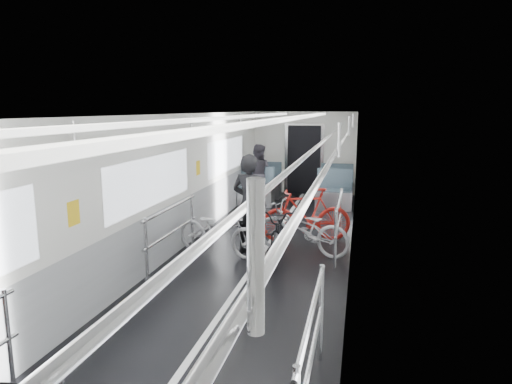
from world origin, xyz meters
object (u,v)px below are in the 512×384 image
Objects in this scene: bike_left_far at (219,230)px; bike_right_mid at (302,228)px; bike_right_far at (306,215)px; bike_aisle at (279,232)px; person_standing at (249,205)px; person_seated at (258,174)px.

bike_right_mid is at bearing -59.17° from bike_left_far.
bike_aisle is at bearing -35.06° from bike_right_far.
person_seated is (-0.79, 4.21, -0.09)m from person_standing.
bike_right_far is 1.35m from person_standing.
bike_left_far is 1.44m from bike_right_mid.
bike_left_far is 4.41m from person_seated.
bike_aisle is 1.10× the size of person_seated.
person_standing is (-0.88, -0.21, 0.42)m from bike_right_mid.
person_seated reaches higher than bike_right_mid.
bike_aisle is at bearing -176.22° from person_standing.
person_standing is at bearing -59.84° from bike_right_far.
bike_right_mid is 1.09× the size of person_seated.
bike_right_mid reaches higher than bike_left_far.
bike_aisle is 0.99× the size of person_standing.
bike_aisle reaches higher than bike_right_mid.
bike_right_mid is at bearing -152.67° from person_standing.
person_seated is at bearing 19.22° from bike_left_far.
bike_right_mid is 0.98× the size of person_standing.
person_standing is (-0.87, -0.96, 0.36)m from bike_right_far.
bike_right_mid is at bearing 35.48° from bike_aisle.
person_seated is (-1.33, 4.31, 0.33)m from bike_aisle.
person_seated is at bearing -65.07° from person_standing.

